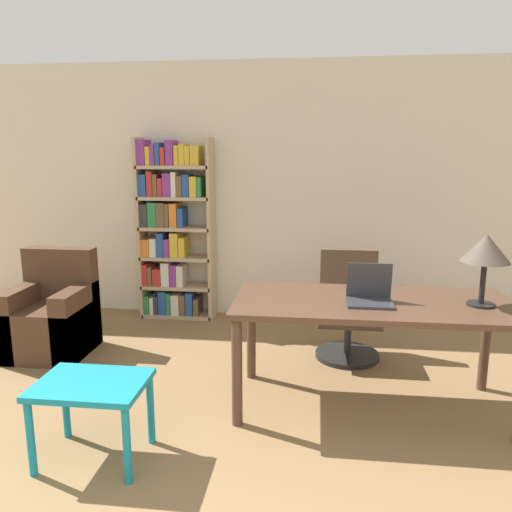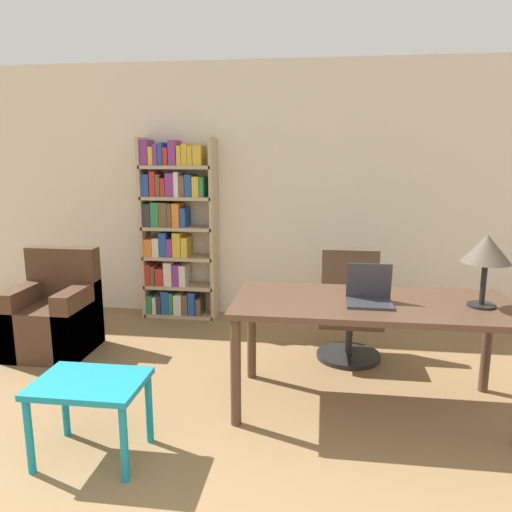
{
  "view_description": "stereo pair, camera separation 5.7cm",
  "coord_description": "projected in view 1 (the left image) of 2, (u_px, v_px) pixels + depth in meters",
  "views": [
    {
      "loc": [
        0.33,
        -0.79,
        1.77
      ],
      "look_at": [
        -0.1,
        2.75,
        1.03
      ],
      "focal_mm": 35.0,
      "sensor_mm": 36.0,
      "label": 1
    },
    {
      "loc": [
        0.39,
        -0.78,
        1.77
      ],
      "look_at": [
        -0.1,
        2.75,
        1.03
      ],
      "focal_mm": 35.0,
      "sensor_mm": 36.0,
      "label": 2
    }
  ],
  "objects": [
    {
      "name": "desk",
      "position": [
        372.0,
        314.0,
        3.42
      ],
      "size": [
        1.89,
        0.84,
        0.78
      ],
      "color": "#4C3323",
      "rests_on": "ground_plane"
    },
    {
      "name": "laptop",
      "position": [
        370.0,
        294.0,
        3.35
      ],
      "size": [
        0.3,
        0.25,
        0.26
      ],
      "color": "#2D2D33",
      "rests_on": "desk"
    },
    {
      "name": "armchair",
      "position": [
        52.0,
        319.0,
        4.46
      ],
      "size": [
        0.66,
        0.65,
        0.92
      ],
      "color": "#472D1E",
      "rests_on": "ground_plane"
    },
    {
      "name": "wall_back",
      "position": [
        285.0,
        193.0,
        5.3
      ],
      "size": [
        8.0,
        0.06,
        2.7
      ],
      "color": "beige",
      "rests_on": "ground_plane"
    },
    {
      "name": "side_table_blue",
      "position": [
        92.0,
        394.0,
        2.87
      ],
      "size": [
        0.62,
        0.46,
        0.49
      ],
      "color": "teal",
      "rests_on": "ground_plane"
    },
    {
      "name": "bookshelf",
      "position": [
        171.0,
        230.0,
        5.33
      ],
      "size": [
        0.8,
        0.28,
        1.93
      ],
      "color": "tan",
      "rests_on": "ground_plane"
    },
    {
      "name": "office_chair",
      "position": [
        348.0,
        310.0,
        4.39
      ],
      "size": [
        0.56,
        0.56,
        0.93
      ],
      "color": "black",
      "rests_on": "ground_plane"
    },
    {
      "name": "table_lamp",
      "position": [
        486.0,
        250.0,
        3.23
      ],
      "size": [
        0.31,
        0.31,
        0.48
      ],
      "color": "black",
      "rests_on": "desk"
    }
  ]
}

